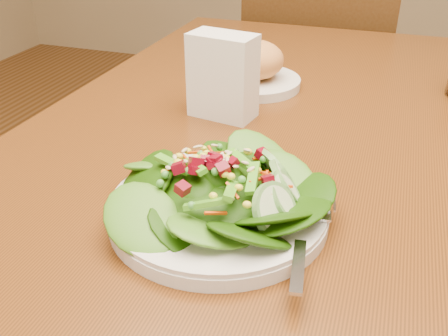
{
  "coord_description": "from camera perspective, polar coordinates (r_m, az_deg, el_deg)",
  "views": [
    {
      "loc": [
        0.1,
        -0.67,
        1.09
      ],
      "look_at": [
        -0.06,
        -0.2,
        0.8
      ],
      "focal_mm": 40.0,
      "sensor_mm": 36.0,
      "label": 1
    }
  ],
  "objects": [
    {
      "name": "napkin_holder",
      "position": [
        0.82,
        -0.14,
        10.7
      ],
      "size": [
        0.11,
        0.08,
        0.14
      ],
      "rotation": [
        0.0,
        0.0,
        -0.17
      ],
      "color": "white",
      "rests_on": "dining_table"
    },
    {
      "name": "bread_plate",
      "position": [
        0.96,
        3.52,
        11.29
      ],
      "size": [
        0.18,
        0.18,
        0.09
      ],
      "color": "silver",
      "rests_on": "dining_table"
    },
    {
      "name": "salad_plate",
      "position": [
        0.57,
        0.2,
        -3.49
      ],
      "size": [
        0.26,
        0.26,
        0.07
      ],
      "rotation": [
        0.0,
        0.0,
        0.19
      ],
      "color": "silver",
      "rests_on": "dining_table"
    },
    {
      "name": "dining_table",
      "position": [
        0.81,
        8.68,
        -3.48
      ],
      "size": [
        0.9,
        1.4,
        0.75
      ],
      "color": "#5F2F0E",
      "rests_on": "ground_plane"
    },
    {
      "name": "chair_far",
      "position": [
        1.71,
        10.49,
        10.22
      ],
      "size": [
        0.48,
        0.49,
        1.0
      ],
      "rotation": [
        0.0,
        0.0,
        3.18
      ],
      "color": "#3D2610",
      "rests_on": "ground_plane"
    }
  ]
}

